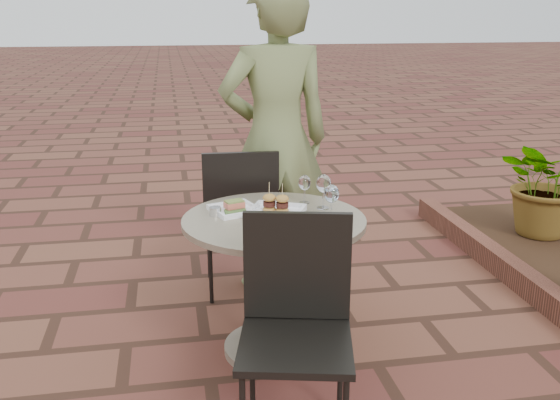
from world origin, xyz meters
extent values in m
plane|color=brown|center=(0.00, 0.00, 0.00)|extent=(60.00, 60.00, 0.00)
cylinder|color=gray|center=(-0.07, -0.19, 0.02)|extent=(0.52, 0.52, 0.04)
cylinder|color=gray|center=(-0.07, -0.19, 0.35)|extent=(0.08, 0.08, 0.70)
cylinder|color=gray|center=(-0.07, -0.19, 0.71)|extent=(0.90, 0.90, 0.03)
cube|color=black|center=(-0.15, 0.61, 0.45)|extent=(0.46, 0.46, 0.03)
cube|color=black|center=(-0.16, 0.41, 0.70)|extent=(0.44, 0.05, 0.46)
cylinder|color=black|center=(0.05, 0.79, 0.22)|extent=(0.02, 0.02, 0.44)
cylinder|color=black|center=(-0.33, 0.80, 0.22)|extent=(0.02, 0.02, 0.44)
cylinder|color=black|center=(0.03, 0.41, 0.22)|extent=(0.02, 0.02, 0.44)
cylinder|color=black|center=(-0.35, 0.42, 0.22)|extent=(0.02, 0.02, 0.44)
cube|color=black|center=(-0.11, -0.92, 0.45)|extent=(0.53, 0.53, 0.03)
cube|color=black|center=(-0.06, -0.72, 0.70)|extent=(0.44, 0.13, 0.46)
cylinder|color=black|center=(-0.25, -0.69, 0.22)|extent=(0.02, 0.02, 0.44)
cylinder|color=black|center=(0.12, -0.78, 0.22)|extent=(0.02, 0.02, 0.44)
imported|color=olive|center=(0.08, 0.63, 0.95)|extent=(0.73, 0.51, 1.89)
cube|color=white|center=(-0.25, -0.06, 0.74)|extent=(0.27, 0.27, 0.01)
cube|color=#DD664E|center=(-0.25, -0.06, 0.77)|extent=(0.11, 0.09, 0.03)
cube|color=olive|center=(-0.25, -0.06, 0.79)|extent=(0.10, 0.08, 0.01)
cube|color=white|center=(-0.05, -0.15, 0.74)|extent=(0.34, 0.34, 0.01)
cube|color=white|center=(-0.03, -0.47, 0.74)|extent=(0.27, 0.27, 0.01)
ellipsoid|color=#E35D91|center=(-0.07, -0.53, 0.75)|extent=(0.05, 0.04, 0.02)
cylinder|color=white|center=(0.21, -0.24, 0.73)|extent=(0.06, 0.06, 0.00)
cylinder|color=white|center=(0.21, -0.24, 0.77)|extent=(0.01, 0.01, 0.08)
ellipsoid|color=white|center=(0.21, -0.24, 0.85)|extent=(0.07, 0.07, 0.09)
cylinder|color=white|center=(0.21, -0.24, 0.85)|extent=(0.06, 0.06, 0.04)
cylinder|color=white|center=(0.13, 0.03, 0.73)|extent=(0.05, 0.05, 0.00)
cylinder|color=white|center=(0.13, 0.03, 0.77)|extent=(0.01, 0.01, 0.07)
ellipsoid|color=white|center=(0.13, 0.03, 0.84)|extent=(0.06, 0.06, 0.08)
cylinder|color=white|center=(0.21, -0.08, 0.73)|extent=(0.06, 0.06, 0.00)
cylinder|color=white|center=(0.21, -0.08, 0.77)|extent=(0.01, 0.01, 0.08)
ellipsoid|color=white|center=(0.21, -0.08, 0.86)|extent=(0.08, 0.08, 0.09)
cylinder|color=silver|center=(-0.35, -0.10, 0.75)|extent=(0.07, 0.07, 0.04)
cube|color=brown|center=(1.60, 0.30, 0.07)|extent=(0.12, 3.00, 0.15)
imported|color=#33662D|center=(2.23, 1.06, 0.48)|extent=(0.87, 0.79, 0.83)
camera|label=1|loc=(-0.55, -3.03, 1.70)|focal=40.00mm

